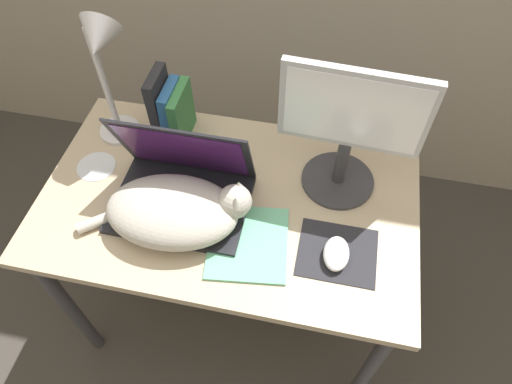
{
  "coord_description": "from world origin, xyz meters",
  "views": [
    {
      "loc": [
        0.24,
        -0.43,
        1.83
      ],
      "look_at": [
        0.09,
        0.3,
        0.85
      ],
      "focal_mm": 32.0,
      "sensor_mm": 36.0,
      "label": 1
    }
  ],
  "objects_px": {
    "cat": "(176,211)",
    "computer_mouse": "(336,254)",
    "desk_lamp": "(102,62)",
    "cd_disc": "(96,167)",
    "book_row": "(171,111)",
    "laptop": "(182,188)",
    "notepad": "(248,243)",
    "external_monitor": "(349,129)"
  },
  "relations": [
    {
      "from": "cat",
      "to": "computer_mouse",
      "type": "distance_m",
      "value": 0.45
    },
    {
      "from": "desk_lamp",
      "to": "cd_disc",
      "type": "distance_m",
      "value": 0.34
    },
    {
      "from": "book_row",
      "to": "laptop",
      "type": "bearing_deg",
      "value": -66.62
    },
    {
      "from": "book_row",
      "to": "cd_disc",
      "type": "relative_size",
      "value": 1.97
    },
    {
      "from": "cd_disc",
      "to": "desk_lamp",
      "type": "bearing_deg",
      "value": 67.41
    },
    {
      "from": "desk_lamp",
      "to": "notepad",
      "type": "relative_size",
      "value": 1.74
    },
    {
      "from": "laptop",
      "to": "desk_lamp",
      "type": "height_order",
      "value": "desk_lamp"
    },
    {
      "from": "cat",
      "to": "notepad",
      "type": "distance_m",
      "value": 0.21
    },
    {
      "from": "external_monitor",
      "to": "computer_mouse",
      "type": "relative_size",
      "value": 3.89
    },
    {
      "from": "book_row",
      "to": "desk_lamp",
      "type": "xyz_separation_m",
      "value": [
        -0.14,
        -0.06,
        0.21
      ]
    },
    {
      "from": "laptop",
      "to": "cat",
      "type": "height_order",
      "value": "laptop"
    },
    {
      "from": "cat",
      "to": "external_monitor",
      "type": "height_order",
      "value": "external_monitor"
    },
    {
      "from": "cat",
      "to": "notepad",
      "type": "bearing_deg",
      "value": -7.0
    },
    {
      "from": "cat",
      "to": "computer_mouse",
      "type": "xyz_separation_m",
      "value": [
        0.44,
        -0.02,
        -0.04
      ]
    },
    {
      "from": "book_row",
      "to": "desk_lamp",
      "type": "distance_m",
      "value": 0.26
    },
    {
      "from": "external_monitor",
      "to": "book_row",
      "type": "height_order",
      "value": "external_monitor"
    },
    {
      "from": "notepad",
      "to": "cd_disc",
      "type": "distance_m",
      "value": 0.55
    },
    {
      "from": "external_monitor",
      "to": "cd_disc",
      "type": "bearing_deg",
      "value": -172.7
    },
    {
      "from": "cd_disc",
      "to": "external_monitor",
      "type": "bearing_deg",
      "value": 7.3
    },
    {
      "from": "external_monitor",
      "to": "laptop",
      "type": "bearing_deg",
      "value": -160.18
    },
    {
      "from": "book_row",
      "to": "external_monitor",
      "type": "bearing_deg",
      "value": -9.6
    },
    {
      "from": "computer_mouse",
      "to": "desk_lamp",
      "type": "height_order",
      "value": "desk_lamp"
    },
    {
      "from": "book_row",
      "to": "notepad",
      "type": "distance_m",
      "value": 0.49
    },
    {
      "from": "laptop",
      "to": "desk_lamp",
      "type": "relative_size",
      "value": 0.84
    },
    {
      "from": "external_monitor",
      "to": "desk_lamp",
      "type": "bearing_deg",
      "value": 177.2
    },
    {
      "from": "laptop",
      "to": "desk_lamp",
      "type": "bearing_deg",
      "value": 142.86
    },
    {
      "from": "laptop",
      "to": "notepad",
      "type": "xyz_separation_m",
      "value": [
        0.22,
        -0.11,
        -0.05
      ]
    },
    {
      "from": "cat",
      "to": "desk_lamp",
      "type": "distance_m",
      "value": 0.45
    },
    {
      "from": "computer_mouse",
      "to": "desk_lamp",
      "type": "relative_size",
      "value": 0.23
    },
    {
      "from": "cat",
      "to": "book_row",
      "type": "height_order",
      "value": "book_row"
    },
    {
      "from": "cd_disc",
      "to": "computer_mouse",
      "type": "bearing_deg",
      "value": -12.41
    },
    {
      "from": "book_row",
      "to": "cat",
      "type": "bearing_deg",
      "value": -70.3
    },
    {
      "from": "laptop",
      "to": "book_row",
      "type": "distance_m",
      "value": 0.28
    },
    {
      "from": "external_monitor",
      "to": "notepad",
      "type": "bearing_deg",
      "value": -129.21
    },
    {
      "from": "computer_mouse",
      "to": "book_row",
      "type": "distance_m",
      "value": 0.67
    },
    {
      "from": "laptop",
      "to": "book_row",
      "type": "bearing_deg",
      "value": 113.38
    },
    {
      "from": "laptop",
      "to": "desk_lamp",
      "type": "xyz_separation_m",
      "value": [
        -0.25,
        0.19,
        0.26
      ]
    },
    {
      "from": "computer_mouse",
      "to": "desk_lamp",
      "type": "bearing_deg",
      "value": 157.31
    },
    {
      "from": "laptop",
      "to": "cat",
      "type": "relative_size",
      "value": 0.81
    },
    {
      "from": "laptop",
      "to": "cd_disc",
      "type": "height_order",
      "value": "laptop"
    },
    {
      "from": "cat",
      "to": "external_monitor",
      "type": "bearing_deg",
      "value": 29.82
    },
    {
      "from": "cat",
      "to": "desk_lamp",
      "type": "height_order",
      "value": "desk_lamp"
    }
  ]
}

